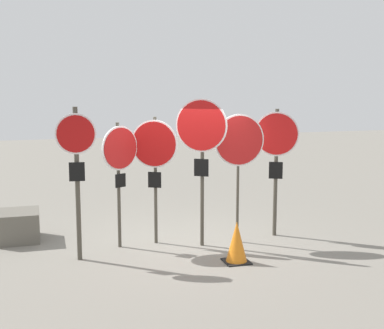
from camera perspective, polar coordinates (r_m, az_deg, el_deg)
The scene contains 9 objects.
ground_plane at distance 9.92m, azimuth -1.18°, elevation -8.60°, with size 40.00×40.00×0.00m, color gray.
stop_sign_0 at distance 8.92m, azimuth -12.22°, elevation 0.68°, with size 0.67×0.16×2.57m.
stop_sign_1 at distance 9.52m, azimuth -7.71°, elevation 0.71°, with size 0.68×0.43×2.26m.
stop_sign_2 at distance 9.68m, azimuth -4.03°, elevation 1.28°, with size 0.78×0.43×2.35m.
stop_sign_3 at distance 9.47m, azimuth 1.02°, elevation 2.81°, with size 0.80×0.55×2.68m.
stop_sign_4 at distance 9.75m, azimuth 5.06°, elevation 2.00°, with size 0.95×0.11×2.39m.
stop_sign_5 at distance 10.28m, azimuth 8.98°, elevation 1.85°, with size 0.77×0.39×2.47m.
traffic_cone_0 at distance 8.96m, azimuth 4.78°, elevation -8.24°, with size 0.42×0.42×0.70m.
storage_crate at distance 10.66m, azimuth -18.09°, elevation -6.25°, with size 0.79×0.84×0.56m.
Camera 1 is at (-2.41, -9.17, 2.95)m, focal length 50.00 mm.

